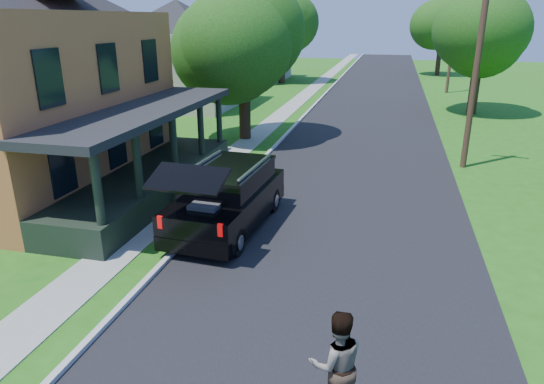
# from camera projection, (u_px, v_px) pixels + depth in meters

# --- Properties ---
(ground) EXTENTS (140.00, 140.00, 0.00)m
(ground) POSITION_uv_depth(u_px,v_px,m) (311.00, 314.00, 10.40)
(ground) COLOR #205E12
(ground) RESTS_ON ground
(street) EXTENTS (8.00, 120.00, 0.02)m
(street) POSITION_uv_depth(u_px,v_px,m) (366.00, 125.00, 28.68)
(street) COLOR black
(street) RESTS_ON ground
(curb) EXTENTS (0.15, 120.00, 0.12)m
(curb) POSITION_uv_depth(u_px,v_px,m) (299.00, 122.00, 29.58)
(curb) COLOR #AEAEA8
(curb) RESTS_ON ground
(sidewalk) EXTENTS (1.30, 120.00, 0.03)m
(sidewalk) POSITION_uv_depth(u_px,v_px,m) (275.00, 121.00, 29.93)
(sidewalk) COLOR gray
(sidewalk) RESTS_ON ground
(front_walk) EXTENTS (6.50, 1.20, 0.03)m
(front_walk) POSITION_uv_depth(u_px,v_px,m) (85.00, 189.00, 18.01)
(front_walk) COLOR gray
(front_walk) RESTS_ON ground
(neighbor_house_mid) EXTENTS (12.78, 12.78, 8.30)m
(neighbor_house_mid) POSITION_uv_depth(u_px,v_px,m) (178.00, 45.00, 33.93)
(neighbor_house_mid) COLOR #AFA89B
(neighbor_house_mid) RESTS_ON ground
(neighbor_house_far) EXTENTS (12.78, 12.78, 8.30)m
(neighbor_house_far) POSITION_uv_depth(u_px,v_px,m) (244.00, 37.00, 48.56)
(neighbor_house_far) COLOR #AFA89B
(neighbor_house_far) RESTS_ON ground
(black_suv) EXTENTS (2.39, 5.53, 2.52)m
(black_suv) POSITION_uv_depth(u_px,v_px,m) (227.00, 197.00, 14.37)
(black_suv) COLOR black
(black_suv) RESTS_ON ground
(skateboarder) EXTENTS (1.00, 0.89, 1.71)m
(skateboarder) POSITION_uv_depth(u_px,v_px,m) (337.00, 364.00, 7.05)
(skateboarder) COLOR black
(skateboarder) RESTS_ON ground
(tree_left_mid) EXTENTS (6.42, 6.59, 8.05)m
(tree_left_mid) POSITION_uv_depth(u_px,v_px,m) (243.00, 36.00, 23.81)
(tree_left_mid) COLOR black
(tree_left_mid) RESTS_ON ground
(tree_left_far) EXTENTS (7.23, 6.93, 9.31)m
(tree_left_far) POSITION_uv_depth(u_px,v_px,m) (282.00, 18.00, 45.20)
(tree_left_far) COLOR black
(tree_left_far) RESTS_ON ground
(tree_right_mid) EXTENTS (5.82, 5.60, 8.88)m
(tree_right_mid) POSITION_uv_depth(u_px,v_px,m) (483.00, 20.00, 30.25)
(tree_right_mid) COLOR black
(tree_right_mid) RESTS_ON ground
(tree_right_far) EXTENTS (6.47, 6.62, 8.01)m
(tree_right_far) POSITION_uv_depth(u_px,v_px,m) (442.00, 25.00, 51.93)
(tree_right_far) COLOR black
(tree_right_far) RESTS_ON ground
(utility_pole_near) EXTENTS (1.52, 0.30, 7.71)m
(utility_pole_near) POSITION_uv_depth(u_px,v_px,m) (476.00, 71.00, 19.29)
(utility_pole_near) COLOR #3D261C
(utility_pole_near) RESTS_ON ground
(utility_pole_far) EXTENTS (1.53, 0.26, 8.69)m
(utility_pole_far) POSITION_uv_depth(u_px,v_px,m) (453.00, 37.00, 39.63)
(utility_pole_far) COLOR #3D261C
(utility_pole_far) RESTS_ON ground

